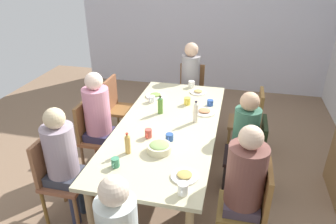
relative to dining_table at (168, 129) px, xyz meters
The scene contains 31 objects.
ground_plane 0.68m from the dining_table, ahead, with size 7.19×7.19×0.00m, color #82654E.
wall_left 3.12m from the dining_table, behind, with size 0.12×4.82×2.60m, color silver.
dining_table is the anchor object (origin of this frame).
chair_0 1.22m from the dining_table, 48.81° to the right, with size 0.40×0.40×0.90m.
person_0 1.15m from the dining_table, 45.83° to the right, with size 0.30×0.30×1.23m.
chair_1 1.22m from the dining_table, 131.19° to the right, with size 0.40×0.40×0.90m.
chair_2 1.59m from the dining_table, behind, with size 0.40×0.40×0.90m.
person_2 1.49m from the dining_table, behind, with size 0.30×0.30×1.28m.
chair_3 0.93m from the dining_table, 90.00° to the left, with size 0.40×0.40×0.90m.
person_3 0.82m from the dining_table, 90.00° to the left, with size 0.30×0.30×1.21m.
chair_4 1.22m from the dining_table, 131.19° to the left, with size 0.40×0.40×0.90m.
chair_5 0.93m from the dining_table, 90.00° to the right, with size 0.40×0.40×0.90m.
person_5 0.83m from the dining_table, 90.00° to the right, with size 0.30×0.30×1.28m.
chair_7 1.22m from the dining_table, 48.81° to the left, with size 0.40×0.40×0.90m.
person_7 1.15m from the dining_table, 45.88° to the left, with size 0.32×0.32×1.27m.
plate_0 0.78m from the dining_table, 154.48° to the right, with size 0.26×0.26×0.04m.
plate_1 0.92m from the dining_table, 21.83° to the left, with size 0.23×0.23×0.04m.
plate_2 0.96m from the dining_table, 168.10° to the left, with size 0.21×0.21×0.04m.
plate_3 0.52m from the dining_table, 136.70° to the left, with size 0.26×0.26×0.04m.
bowl_0 0.55m from the dining_table, ahead, with size 0.23×0.23×0.09m.
cup_0 0.35m from the dining_table, 15.63° to the left, with size 0.12×0.08×0.07m.
cup_1 0.90m from the dining_table, 17.84° to the right, with size 0.11×0.07×0.09m.
cup_2 0.57m from the dining_table, 167.95° to the left, with size 0.11×0.08×0.09m.
cup_3 0.36m from the dining_table, 23.01° to the right, with size 0.11×0.07×0.09m.
cup_4 1.12m from the dining_table, 19.08° to the left, with size 0.12×0.08×0.10m.
cup_5 1.13m from the dining_table, behind, with size 0.12×0.09×0.09m.
cup_6 0.63m from the dining_table, 147.47° to the right, with size 0.12×0.08×0.08m.
cup_7 0.71m from the dining_table, 145.56° to the left, with size 0.11×0.08×0.07m.
bottle_0 0.69m from the dining_table, 20.93° to the right, with size 0.05×0.05×0.21m.
bottle_1 0.33m from the dining_table, 148.47° to the right, with size 0.06×0.06×0.22m.
bottle_2 0.36m from the dining_table, 113.20° to the left, with size 0.05×0.05×0.25m.
Camera 1 is at (2.89, 0.68, 2.40)m, focal length 33.04 mm.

